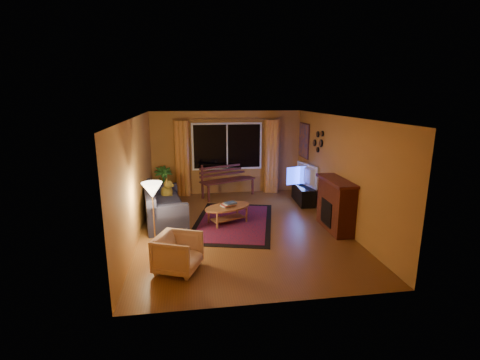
{
  "coord_description": "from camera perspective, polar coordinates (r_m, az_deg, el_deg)",
  "views": [
    {
      "loc": [
        -1.13,
        -7.37,
        2.94
      ],
      "look_at": [
        0.0,
        0.3,
        1.05
      ],
      "focal_mm": 26.0,
      "sensor_mm": 36.0,
      "label": 1
    }
  ],
  "objects": [
    {
      "name": "tv_console",
      "position": [
        9.94,
        10.31,
        -2.28
      ],
      "size": [
        0.46,
        1.18,
        0.48
      ],
      "primitive_type": "cube",
      "rotation": [
        0.0,
        0.0,
        -0.06
      ],
      "color": "black",
      "rests_on": "ground"
    },
    {
      "name": "mirror_cluster",
      "position": [
        9.36,
        12.66,
        6.37
      ],
      "size": [
        0.06,
        0.6,
        0.56
      ],
      "primitive_type": null,
      "color": "black",
      "rests_on": "wall_right"
    },
    {
      "name": "window",
      "position": [
        10.49,
        -2.12,
        5.52
      ],
      "size": [
        2.0,
        0.02,
        1.3
      ],
      "primitive_type": "cube",
      "color": "black",
      "rests_on": "wall_back"
    },
    {
      "name": "curtain_rod",
      "position": [
        10.36,
        -2.13,
        9.87
      ],
      "size": [
        3.2,
        0.03,
        0.03
      ],
      "primitive_type": "cylinder",
      "rotation": [
        0.0,
        1.57,
        0.0
      ],
      "color": "#BF8C3F",
      "rests_on": "wall_back"
    },
    {
      "name": "curtain_left",
      "position": [
        10.42,
        -9.48,
        3.45
      ],
      "size": [
        0.36,
        0.36,
        2.24
      ],
      "primitive_type": "cylinder",
      "color": "orange",
      "rests_on": "ground"
    },
    {
      "name": "floor_lamp",
      "position": [
        7.04,
        -13.97,
        -5.71
      ],
      "size": [
        0.27,
        0.27,
        1.3
      ],
      "primitive_type": "cylinder",
      "rotation": [
        0.0,
        0.0,
        -0.3
      ],
      "color": "#BF8C3F",
      "rests_on": "ground"
    },
    {
      "name": "dog",
      "position": [
        8.9,
        -11.95,
        -1.36
      ],
      "size": [
        0.44,
        0.55,
        0.53
      ],
      "primitive_type": null,
      "rotation": [
        0.0,
        0.0,
        -0.19
      ],
      "color": "olive",
      "rests_on": "sofa"
    },
    {
      "name": "curtain_right",
      "position": [
        10.71,
        5.15,
        3.86
      ],
      "size": [
        0.36,
        0.36,
        2.24
      ],
      "primitive_type": "cylinder",
      "color": "orange",
      "rests_on": "ground"
    },
    {
      "name": "armchair",
      "position": [
        6.13,
        -10.15,
        -11.44
      ],
      "size": [
        0.86,
        0.89,
        0.72
      ],
      "primitive_type": "imported",
      "rotation": [
        0.0,
        0.0,
        1.19
      ],
      "color": "#E0AF92",
      "rests_on": "ground"
    },
    {
      "name": "coffee_table",
      "position": [
        8.23,
        -2.03,
        -5.7
      ],
      "size": [
        1.52,
        1.52,
        0.42
      ],
      "primitive_type": "cylinder",
      "rotation": [
        0.0,
        0.0,
        0.42
      ],
      "color": "#AD6B3D",
      "rests_on": "ground"
    },
    {
      "name": "rug",
      "position": [
        8.32,
        -1.1,
        -6.92
      ],
      "size": [
        2.41,
        3.17,
        0.02
      ],
      "primitive_type": "cube",
      "rotation": [
        0.0,
        0.0,
        -0.24
      ],
      "color": "maroon",
      "rests_on": "ground"
    },
    {
      "name": "ceiling",
      "position": [
        7.47,
        0.34,
        10.39
      ],
      "size": [
        4.5,
        6.0,
        0.02
      ],
      "primitive_type": "cube",
      "color": "white",
      "rests_on": "ground"
    },
    {
      "name": "wall_back",
      "position": [
        10.58,
        -2.15,
        4.5
      ],
      "size": [
        4.5,
        0.02,
        2.5
      ],
      "primitive_type": "cube",
      "color": "#BB7D38",
      "rests_on": "ground"
    },
    {
      "name": "wall_left",
      "position": [
        7.65,
        -16.65,
        0.34
      ],
      "size": [
        0.02,
        6.0,
        2.5
      ],
      "primitive_type": "cube",
      "color": "#BB7D38",
      "rests_on": "ground"
    },
    {
      "name": "sofa",
      "position": [
        8.53,
        -12.38,
        -3.86
      ],
      "size": [
        1.19,
        2.16,
        0.83
      ],
      "primitive_type": "cube",
      "rotation": [
        0.0,
        0.0,
        0.16
      ],
      "color": "#232335",
      "rests_on": "ground"
    },
    {
      "name": "bench",
      "position": [
        10.36,
        -1.97,
        -1.37
      ],
      "size": [
        1.72,
        1.11,
        0.5
      ],
      "primitive_type": "cube",
      "rotation": [
        0.0,
        0.0,
        0.41
      ],
      "color": "#421918",
      "rests_on": "ground"
    },
    {
      "name": "floor",
      "position": [
        8.02,
        0.32,
        -7.88
      ],
      "size": [
        4.5,
        6.0,
        0.02
      ],
      "primitive_type": "cube",
      "color": "brown",
      "rests_on": "ground"
    },
    {
      "name": "potted_plant",
      "position": [
        10.32,
        -12.48,
        -0.45
      ],
      "size": [
        0.69,
        0.69,
        0.95
      ],
      "primitive_type": "imported",
      "rotation": [
        0.0,
        0.0,
        0.36
      ],
      "color": "#235B1E",
      "rests_on": "ground"
    },
    {
      "name": "fireplace",
      "position": [
        8.03,
        15.43,
        -4.13
      ],
      "size": [
        0.4,
        1.2,
        1.1
      ],
      "primitive_type": "cube",
      "color": "maroon",
      "rests_on": "ground"
    },
    {
      "name": "wall_right",
      "position": [
        8.29,
        15.96,
        1.4
      ],
      "size": [
        0.02,
        6.0,
        2.5
      ],
      "primitive_type": "cube",
      "color": "#BB7D38",
      "rests_on": "ground"
    },
    {
      "name": "painting",
      "position": [
        10.46,
        10.43,
        6.39
      ],
      "size": [
        0.04,
        0.76,
        0.96
      ],
      "primitive_type": "cube",
      "color": "#D7600D",
      "rests_on": "wall_right"
    },
    {
      "name": "television",
      "position": [
        9.81,
        10.45,
        0.8
      ],
      "size": [
        0.36,
        1.07,
        0.61
      ],
      "primitive_type": "imported",
      "rotation": [
        0.0,
        0.0,
        1.78
      ],
      "color": "black",
      "rests_on": "tv_console"
    }
  ]
}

